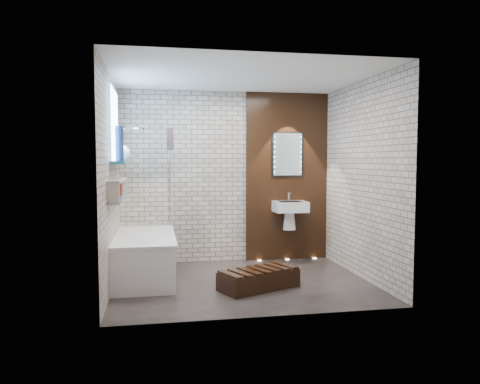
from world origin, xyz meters
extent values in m
plane|color=black|center=(0.00, 0.00, 0.00)|extent=(3.20, 3.20, 0.00)
cube|color=gray|center=(0.00, 1.30, 1.30)|extent=(3.20, 0.04, 2.60)
cube|color=gray|center=(0.00, -1.30, 1.30)|extent=(3.20, 0.04, 2.60)
cube|color=gray|center=(-1.60, 0.00, 1.30)|extent=(0.04, 2.60, 2.60)
cube|color=gray|center=(1.60, 0.00, 1.30)|extent=(0.04, 2.60, 2.60)
plane|color=white|center=(0.00, 0.00, 2.60)|extent=(3.20, 3.20, 0.00)
cube|color=black|center=(0.95, 1.27, 1.30)|extent=(1.30, 0.06, 2.60)
cube|color=#7FADE0|center=(-1.59, 0.35, 2.00)|extent=(0.03, 1.00, 0.90)
cube|color=#237281|center=(-1.51, 0.35, 1.53)|extent=(0.18, 1.00, 0.04)
cube|color=#237281|center=(-1.53, 0.15, 1.08)|extent=(0.14, 1.30, 0.03)
cube|color=#B2A899|center=(-1.53, 0.15, 1.32)|extent=(0.14, 1.30, 0.03)
cube|color=#B2A899|center=(-1.53, -0.48, 1.20)|extent=(0.14, 0.03, 0.26)
cube|color=#B2A899|center=(-1.53, 0.79, 1.20)|extent=(0.14, 0.03, 0.26)
cube|color=white|center=(-1.23, 0.45, 0.28)|extent=(0.75, 1.70, 0.55)
cube|color=white|center=(-1.23, 0.45, 0.57)|extent=(0.79, 1.74, 0.03)
cylinder|color=silver|center=(-1.08, 1.18, 0.64)|extent=(0.04, 0.04, 0.12)
cube|color=white|center=(-0.87, 0.89, 1.28)|extent=(0.01, 0.78, 1.40)
cube|color=black|center=(-0.87, 0.79, 1.85)|extent=(0.09, 0.23, 0.30)
cylinder|color=silver|center=(-1.30, 0.95, 2.00)|extent=(0.18, 0.18, 0.02)
cube|color=white|center=(0.95, 1.06, 0.85)|extent=(0.50, 0.36, 0.16)
cone|color=white|center=(0.95, 1.11, 0.63)|extent=(0.20, 0.20, 0.28)
cylinder|color=silver|center=(0.95, 1.16, 1.00)|extent=(0.03, 0.03, 0.14)
cube|color=black|center=(0.95, 1.24, 1.65)|extent=(0.50, 0.02, 0.70)
cube|color=silver|center=(0.95, 1.23, 1.65)|extent=(0.45, 0.01, 0.65)
cube|color=black|center=(0.15, -0.30, 0.11)|extent=(1.06, 0.79, 0.21)
cylinder|color=maroon|center=(-1.53, 0.49, 1.18)|extent=(0.06, 0.06, 0.16)
cylinder|color=#A96E1A|center=(-1.53, -0.19, 1.14)|extent=(0.04, 0.04, 0.09)
cylinder|color=maroon|center=(-1.53, -0.34, 1.16)|extent=(0.05, 0.05, 0.12)
sphere|color=white|center=(-1.50, 0.48, 1.66)|extent=(0.21, 0.21, 0.21)
cylinder|color=#16223E|center=(-1.50, 0.12, 1.76)|extent=(0.10, 0.10, 0.42)
cylinder|color=#FFD899|center=(0.50, 1.20, 0.01)|extent=(0.06, 0.06, 0.01)
cylinder|color=#FFD899|center=(0.95, 1.20, 0.01)|extent=(0.06, 0.06, 0.01)
cylinder|color=#FFD899|center=(1.40, 1.20, 0.01)|extent=(0.06, 0.06, 0.01)
camera|label=1|loc=(-1.06, -5.66, 1.56)|focal=34.35mm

